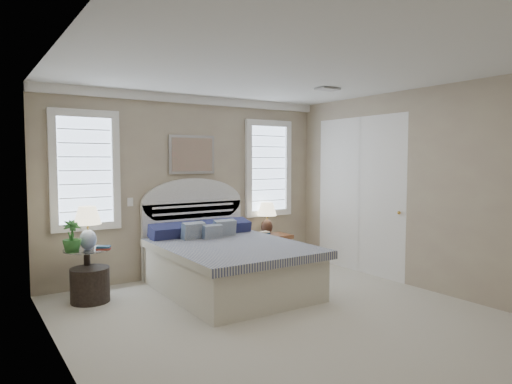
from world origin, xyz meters
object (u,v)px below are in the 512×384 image
object	(u,v)px
lamp_left	(88,223)
side_table_left	(87,268)
nightstand_right	(274,243)
floor_pot	(90,285)
lamp_right	(267,214)
bed	(225,261)

from	to	relation	value
lamp_left	side_table_left	bearing A→B (deg)	108.09
nightstand_right	floor_pot	xyz separation A→B (m)	(-2.96, -0.27, -0.17)
side_table_left	lamp_left	bearing A→B (deg)	-71.91
lamp_right	side_table_left	bearing A→B (deg)	-175.11
nightstand_right	lamp_left	distance (m)	3.00
bed	lamp_left	size ratio (longest dim) A/B	4.19
side_table_left	floor_pot	xyz separation A→B (m)	(-0.01, -0.17, -0.17)
lamp_left	nightstand_right	bearing A→B (deg)	2.62
bed	side_table_left	size ratio (longest dim) A/B	3.61
bed	lamp_right	distance (m)	1.58
bed	nightstand_right	bearing A→B (deg)	28.03
side_table_left	lamp_left	size ratio (longest dim) A/B	1.16
floor_pot	lamp_left	world-z (taller)	lamp_left
bed	nightstand_right	size ratio (longest dim) A/B	4.29
bed	lamp_left	distance (m)	1.82
bed	side_table_left	distance (m)	1.75
floor_pot	lamp_left	size ratio (longest dim) A/B	0.86
lamp_left	lamp_right	bearing A→B (deg)	5.59
nightstand_right	lamp_right	size ratio (longest dim) A/B	1.02
floor_pot	side_table_left	bearing A→B (deg)	87.06
lamp_right	nightstand_right	bearing A→B (deg)	-73.77
side_table_left	floor_pot	bearing A→B (deg)	-92.94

